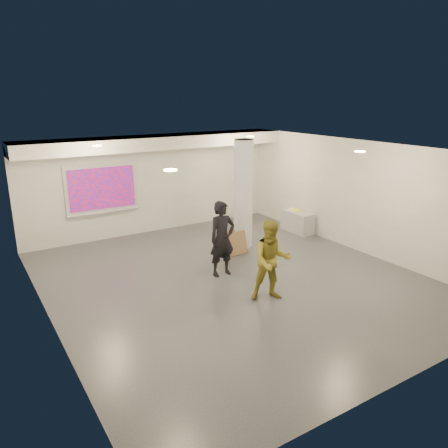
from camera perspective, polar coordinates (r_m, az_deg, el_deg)
floor at (r=10.24m, az=1.20°, el=-7.27°), size 8.00×9.00×0.01m
ceiling at (r=9.43m, az=1.31°, el=9.64°), size 8.00×9.00×0.01m
wall_back at (r=13.61m, az=-9.24°, el=5.20°), size 8.00×0.01×3.00m
wall_front at (r=6.67m, az=23.19°, el=-8.19°), size 8.00×0.01×3.00m
wall_left at (r=8.33m, az=-22.45°, el=-3.20°), size 0.01×9.00×3.00m
wall_right at (r=12.32m, az=17.04°, el=3.49°), size 0.01×9.00×3.00m
soffit_band at (r=12.91m, az=-8.53°, el=10.56°), size 8.00×1.10×0.36m
downlight_nw at (r=10.79m, az=-16.26°, el=9.78°), size 0.22×0.22×0.02m
downlight_ne at (r=12.72m, az=3.45°, el=11.34°), size 0.22×0.22×0.02m
downlight_sw at (r=7.07m, az=-7.01°, el=7.01°), size 0.22×0.22×0.02m
downlight_se at (r=9.76m, az=17.34°, el=9.02°), size 0.22×0.22×0.02m
column at (r=11.99m, az=2.53°, el=3.86°), size 0.52×0.52×3.00m
projection_screen at (r=13.04m, az=-15.65°, el=4.43°), size 2.10×0.13×1.42m
credenza at (r=13.79m, az=9.55°, el=0.31°), size 0.46×1.11×0.65m
papers_stack at (r=13.85m, az=9.01°, el=1.84°), size 0.28×0.35×0.02m
postit_pad at (r=13.83m, az=9.32°, el=1.82°), size 0.27×0.34×0.03m
cardboard_back at (r=11.71m, az=1.81°, el=-2.54°), size 0.58×0.25×0.61m
cardboard_front at (r=11.91m, az=0.45°, el=-2.21°), size 0.57×0.28×0.60m
woman at (r=10.20m, az=-0.23°, el=-1.95°), size 0.66×0.43×1.80m
man at (r=9.05m, az=6.25°, el=-4.78°), size 1.03×0.93×1.72m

